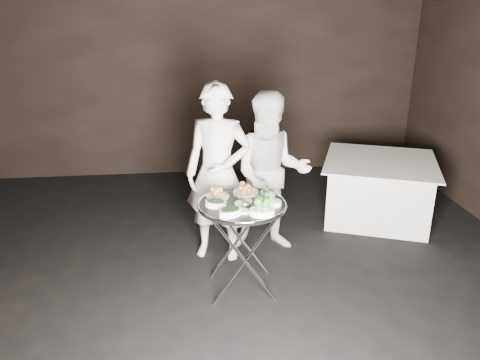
{
  "coord_description": "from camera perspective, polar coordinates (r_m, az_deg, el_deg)",
  "views": [
    {
      "loc": [
        -0.29,
        -3.08,
        2.3
      ],
      "look_at": [
        0.12,
        0.52,
        0.95
      ],
      "focal_mm": 35.0,
      "sensor_mm": 36.0,
      "label": 1
    }
  ],
  "objects": [
    {
      "name": "spinach_bowl_a",
      "position": [
        3.72,
        -2.97,
        -2.81
      ],
      "size": [
        0.21,
        0.17,
        0.07
      ],
      "rotation": [
        0.0,
        0.0,
        -0.42
      ],
      "color": "white",
      "rests_on": "serving_tray"
    },
    {
      "name": "asparagus_plate_b",
      "position": [
        3.64,
        -0.05,
        -3.68
      ],
      "size": [
        0.2,
        0.16,
        0.04
      ],
      "rotation": [
        0.0,
        0.0,
        -0.36
      ],
      "color": "white",
      "rests_on": "serving_tray"
    },
    {
      "name": "dining_table",
      "position": [
        5.56,
        16.44,
        -1.04
      ],
      "size": [
        1.2,
        1.2,
        0.68
      ],
      "rotation": [
        0.0,
        0.0,
        -0.38
      ],
      "color": "white",
      "rests_on": "floor"
    },
    {
      "name": "potato_plate_a",
      "position": [
        3.9,
        -2.77,
        -1.71
      ],
      "size": [
        0.19,
        0.19,
        0.07
      ],
      "rotation": [
        0.0,
        0.0,
        -0.19
      ],
      "color": "beige",
      "rests_on": "serving_tray"
    },
    {
      "name": "spinach_bowl_b",
      "position": [
        3.57,
        -1.2,
        -3.84
      ],
      "size": [
        0.22,
        0.19,
        0.08
      ],
      "rotation": [
        0.0,
        0.0,
        0.43
      ],
      "color": "white",
      "rests_on": "serving_tray"
    },
    {
      "name": "wall_back",
      "position": [
        6.66,
        -4.1,
        13.48
      ],
      "size": [
        6.0,
        0.05,
        3.0
      ],
      "primitive_type": "cube",
      "color": "black",
      "rests_on": "floor"
    },
    {
      "name": "serving_utensils",
      "position": [
        3.83,
        0.39,
        -1.78
      ],
      "size": [
        0.59,
        0.44,
        0.01
      ],
      "color": "silver",
      "rests_on": "serving_tray"
    },
    {
      "name": "broccoli_bowl_b",
      "position": [
        3.58,
        2.71,
        -3.74
      ],
      "size": [
        0.21,
        0.17,
        0.08
      ],
      "rotation": [
        0.0,
        0.0,
        -0.13
      ],
      "color": "white",
      "rests_on": "serving_tray"
    },
    {
      "name": "tray_stand",
      "position": [
        3.95,
        0.25,
        -7.72
      ],
      "size": [
        0.53,
        0.45,
        0.78
      ],
      "rotation": [
        0.0,
        0.0,
        0.07
      ],
      "color": "silver",
      "rests_on": "floor"
    },
    {
      "name": "floor",
      "position": [
        3.87,
        -0.98,
        -16.52
      ],
      "size": [
        6.0,
        7.0,
        0.05
      ],
      "primitive_type": "cube",
      "color": "black",
      "rests_on": "ground"
    },
    {
      "name": "waiter_left",
      "position": [
        4.34,
        -2.71,
        0.79
      ],
      "size": [
        0.7,
        0.56,
        1.69
      ],
      "primitive_type": "imported",
      "rotation": [
        0.0,
        0.0,
        -0.28
      ],
      "color": "silver",
      "rests_on": "floor"
    },
    {
      "name": "waiter_right",
      "position": [
        4.51,
        3.81,
        0.82
      ],
      "size": [
        0.83,
        0.68,
        1.58
      ],
      "primitive_type": "imported",
      "rotation": [
        0.0,
        0.0,
        -0.11
      ],
      "color": "silver",
      "rests_on": "floor"
    },
    {
      "name": "serving_tray",
      "position": [
        3.79,
        0.26,
        -3.04
      ],
      "size": [
        0.73,
        0.73,
        0.04
      ],
      "color": "black",
      "rests_on": "tray_stand"
    },
    {
      "name": "asparagus_plate_a",
      "position": [
        3.79,
        0.42,
        -2.65
      ],
      "size": [
        0.19,
        0.17,
        0.03
      ],
      "rotation": [
        0.0,
        0.0,
        0.51
      ],
      "color": "white",
      "rests_on": "serving_tray"
    },
    {
      "name": "potato_plate_b",
      "position": [
        3.98,
        0.7,
        -1.19
      ],
      "size": [
        0.22,
        0.22,
        0.08
      ],
      "rotation": [
        0.0,
        0.0,
        -0.12
      ],
      "color": "beige",
      "rests_on": "serving_tray"
    },
    {
      "name": "greens_bowl",
      "position": [
        3.92,
        3.42,
        -1.58
      ],
      "size": [
        0.12,
        0.12,
        0.07
      ],
      "rotation": [
        0.0,
        0.0,
        0.26
      ],
      "color": "white",
      "rests_on": "serving_tray"
    },
    {
      "name": "broccoli_bowl_a",
      "position": [
        3.75,
        3.76,
        -2.68
      ],
      "size": [
        0.19,
        0.16,
        0.07
      ],
      "rotation": [
        0.0,
        0.0,
        -0.21
      ],
      "color": "white",
      "rests_on": "serving_tray"
    }
  ]
}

